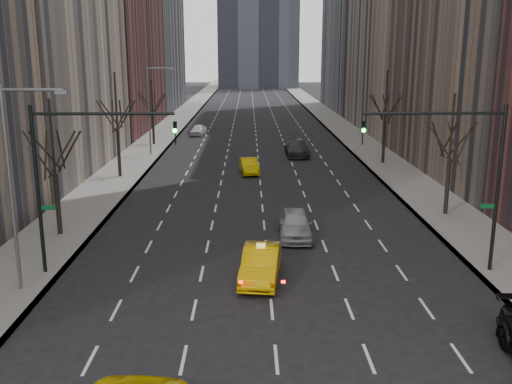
{
  "coord_description": "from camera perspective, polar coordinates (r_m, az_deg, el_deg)",
  "views": [
    {
      "loc": [
        -0.94,
        -13.97,
        10.42
      ],
      "look_at": [
        -0.58,
        14.37,
        3.5
      ],
      "focal_mm": 40.0,
      "sensor_mm": 36.0,
      "label": 1
    }
  ],
  "objects": [
    {
      "name": "sidewalk_right",
      "position": [
        85.62,
        8.19,
        6.64
      ],
      "size": [
        4.5,
        320.0,
        0.15
      ],
      "primitive_type": "cube",
      "color": "slate",
      "rests_on": "ground"
    },
    {
      "name": "tree_lw_c",
      "position": [
        49.64,
        -13.68,
        5.94
      ],
      "size": [
        3.36,
        3.5,
        8.74
      ],
      "color": "black",
      "rests_on": "ground"
    },
    {
      "name": "tree_lw_d",
      "position": [
        67.24,
        -10.29,
        7.65
      ],
      "size": [
        3.36,
        3.5,
        7.36
      ],
      "color": "black",
      "rests_on": "ground"
    },
    {
      "name": "sidewalk_left",
      "position": [
        85.36,
        -8.4,
        6.61
      ],
      "size": [
        4.5,
        320.0,
        0.15
      ],
      "primitive_type": "cube",
      "color": "slate",
      "rests_on": "ground"
    },
    {
      "name": "far_suv_grey",
      "position": [
        59.61,
        4.11,
        4.43
      ],
      "size": [
        2.46,
        5.81,
        1.67
      ],
      "primitive_type": "imported",
      "rotation": [
        0.0,
        0.0,
        0.02
      ],
      "color": "#2F2F34",
      "rests_on": "ground"
    },
    {
      "name": "tree_rw_b",
      "position": [
        38.81,
        18.78,
        3.04
      ],
      "size": [
        3.36,
        3.5,
        7.82
      ],
      "color": "black",
      "rests_on": "ground"
    },
    {
      "name": "streetlight_far",
      "position": [
        59.99,
        -10.36,
        8.91
      ],
      "size": [
        2.83,
        0.22,
        9.0
      ],
      "color": "slate",
      "rests_on": "ground"
    },
    {
      "name": "tree_lw_b",
      "position": [
        34.48,
        -19.43,
        1.73
      ],
      "size": [
        3.36,
        3.5,
        7.82
      ],
      "color": "black",
      "rests_on": "ground"
    },
    {
      "name": "taxi_sedan",
      "position": [
        27.02,
        0.49,
        -7.17
      ],
      "size": [
        2.19,
        4.91,
        1.57
      ],
      "primitive_type": "imported",
      "rotation": [
        0.0,
        0.0,
        -0.11
      ],
      "color": "#D7A004",
      "rests_on": "ground"
    },
    {
      "name": "traffic_mast_left",
      "position": [
        27.66,
        -17.91,
        2.78
      ],
      "size": [
        6.69,
        0.39,
        8.0
      ],
      "color": "black",
      "rests_on": "ground"
    },
    {
      "name": "far_taxi",
      "position": [
        50.66,
        -0.7,
        2.63
      ],
      "size": [
        1.91,
        4.26,
        1.36
      ],
      "primitive_type": "imported",
      "rotation": [
        0.0,
        0.0,
        0.12
      ],
      "color": "#DAB904",
      "rests_on": "ground"
    },
    {
      "name": "streetlight_near",
      "position": [
        26.37,
        -22.78,
        2.16
      ],
      "size": [
        2.83,
        0.22,
        9.0
      ],
      "color": "slate",
      "rests_on": "ground"
    },
    {
      "name": "far_car_white",
      "position": [
        74.91,
        -5.78,
        6.19
      ],
      "size": [
        2.18,
        4.27,
        1.39
      ],
      "primitive_type": "imported",
      "rotation": [
        0.0,
        0.0,
        -0.13
      ],
      "color": "white",
      "rests_on": "ground"
    },
    {
      "name": "traffic_mast_right",
      "position": [
        28.27,
        20.12,
        2.84
      ],
      "size": [
        6.69,
        0.39,
        8.0
      ],
      "color": "black",
      "rests_on": "ground"
    },
    {
      "name": "silver_sedan_ahead",
      "position": [
        33.1,
        3.94,
        -3.2
      ],
      "size": [
        2.06,
        4.77,
        1.6
      ],
      "primitive_type": "imported",
      "rotation": [
        0.0,
        0.0,
        -0.04
      ],
      "color": "gray",
      "rests_on": "ground"
    },
    {
      "name": "tree_rw_c",
      "position": [
        55.86,
        12.76,
        6.82
      ],
      "size": [
        3.36,
        3.5,
        8.74
      ],
      "color": "black",
      "rests_on": "ground"
    }
  ]
}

